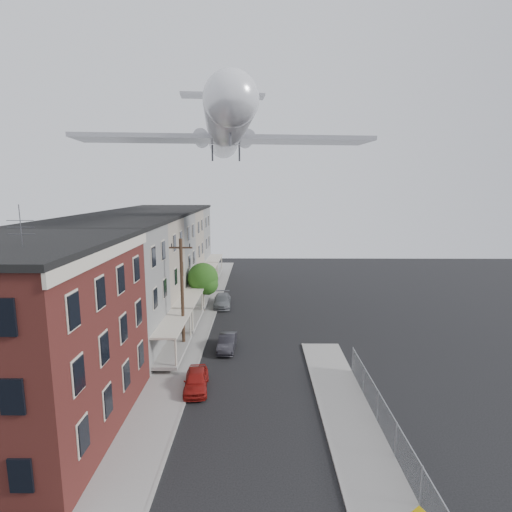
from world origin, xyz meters
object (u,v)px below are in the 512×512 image
Objects in this scene: car_mid at (227,343)px; airplane at (226,130)px; utility_pole at (182,293)px; car_far at (222,301)px; street_tree at (204,280)px; car_near at (196,380)px.

airplane reaches higher than car_mid.
car_far is at bearing 80.43° from utility_pole.
airplane is at bearing 95.79° from car_mid.
utility_pole is at bearing -112.20° from airplane.
car_near is at bearing -84.16° from street_tree.
car_near is 1.01× the size of car_mid.
car_far is (2.00, 11.87, -4.02)m from utility_pole.
car_far reaches higher than car_near.
airplane reaches higher than car_near.
car_near is 0.13× the size of airplane.
street_tree is at bearing -134.02° from car_far.
car_near is 22.21m from airplane.
utility_pole is at bearing -178.40° from car_mid.
utility_pole is at bearing -91.89° from street_tree.
street_tree reaches higher than car_far.
car_mid is at bearing -0.37° from utility_pole.
street_tree is 10.81m from car_mid.
airplane is (2.66, -2.61, 14.60)m from street_tree.
street_tree is 15.07m from airplane.
car_mid is 18.93m from airplane.
car_mid is (3.48, -0.02, -4.07)m from utility_pole.
car_mid is at bearing -86.21° from car_far.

